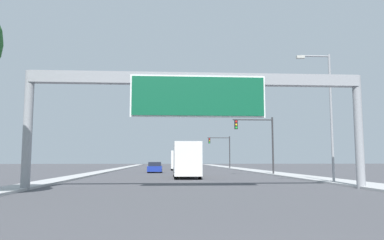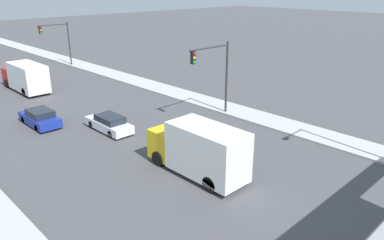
{
  "view_description": "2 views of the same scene",
  "coord_description": "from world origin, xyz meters",
  "px_view_note": "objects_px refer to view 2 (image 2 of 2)",
  "views": [
    {
      "loc": [
        -1.81,
        -4.26,
        1.76
      ],
      "look_at": [
        0.0,
        23.46,
        4.7
      ],
      "focal_mm": 35.0,
      "sensor_mm": 36.0,
      "label": 1
    },
    {
      "loc": [
        -14.98,
        16.48,
        11.37
      ],
      "look_at": [
        1.96,
        33.95,
        2.46
      ],
      "focal_mm": 35.0,
      "sensor_mm": 36.0,
      "label": 2
    }
  ],
  "objects_px": {
    "traffic_light_mid_block": "(59,37)",
    "car_mid_right": "(109,123)",
    "traffic_light_near_intersection": "(216,68)",
    "car_near_left": "(40,118)",
    "truck_box_primary": "(26,77)",
    "truck_box_secondary": "(199,150)"
  },
  "relations": [
    {
      "from": "car_mid_right",
      "to": "traffic_light_mid_block",
      "type": "distance_m",
      "value": 28.06
    },
    {
      "from": "car_mid_right",
      "to": "traffic_light_mid_block",
      "type": "xyz_separation_m",
      "value": [
        8.87,
        26.38,
        3.58
      ]
    },
    {
      "from": "traffic_light_near_intersection",
      "to": "car_mid_right",
      "type": "bearing_deg",
      "value": 157.65
    },
    {
      "from": "car_near_left",
      "to": "truck_box_primary",
      "type": "bearing_deg",
      "value": 73.28
    },
    {
      "from": "traffic_light_near_intersection",
      "to": "traffic_light_mid_block",
      "type": "relative_size",
      "value": 1.06
    },
    {
      "from": "truck_box_secondary",
      "to": "traffic_light_mid_block",
      "type": "xyz_separation_m",
      "value": [
        8.87,
        36.72,
        2.53
      ]
    },
    {
      "from": "truck_box_primary",
      "to": "car_near_left",
      "type": "bearing_deg",
      "value": -106.72
    },
    {
      "from": "truck_box_primary",
      "to": "traffic_light_mid_block",
      "type": "xyz_separation_m",
      "value": [
        8.87,
        9.55,
        2.61
      ]
    },
    {
      "from": "car_near_left",
      "to": "truck_box_secondary",
      "type": "relative_size",
      "value": 0.63
    },
    {
      "from": "car_near_left",
      "to": "traffic_light_near_intersection",
      "type": "height_order",
      "value": "traffic_light_near_intersection"
    },
    {
      "from": "car_mid_right",
      "to": "truck_box_primary",
      "type": "height_order",
      "value": "truck_box_primary"
    },
    {
      "from": "truck_box_primary",
      "to": "traffic_light_near_intersection",
      "type": "distance_m",
      "value": 22.45
    },
    {
      "from": "truck_box_secondary",
      "to": "car_mid_right",
      "type": "bearing_deg",
      "value": 90.0
    },
    {
      "from": "traffic_light_mid_block",
      "to": "traffic_light_near_intersection",
      "type": "bearing_deg",
      "value": -90.12
    },
    {
      "from": "traffic_light_mid_block",
      "to": "car_mid_right",
      "type": "bearing_deg",
      "value": -108.58
    },
    {
      "from": "truck_box_primary",
      "to": "traffic_light_mid_block",
      "type": "height_order",
      "value": "traffic_light_mid_block"
    },
    {
      "from": "truck_box_primary",
      "to": "traffic_light_mid_block",
      "type": "distance_m",
      "value": 13.29
    },
    {
      "from": "car_mid_right",
      "to": "traffic_light_near_intersection",
      "type": "height_order",
      "value": "traffic_light_near_intersection"
    },
    {
      "from": "car_near_left",
      "to": "traffic_light_mid_block",
      "type": "relative_size",
      "value": 0.71
    },
    {
      "from": "traffic_light_near_intersection",
      "to": "traffic_light_mid_block",
      "type": "distance_m",
      "value": 30.0
    },
    {
      "from": "traffic_light_near_intersection",
      "to": "traffic_light_mid_block",
      "type": "height_order",
      "value": "traffic_light_near_intersection"
    },
    {
      "from": "truck_box_secondary",
      "to": "traffic_light_mid_block",
      "type": "relative_size",
      "value": 1.13
    }
  ]
}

